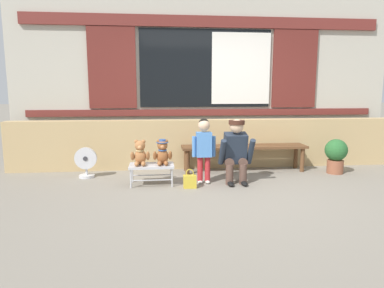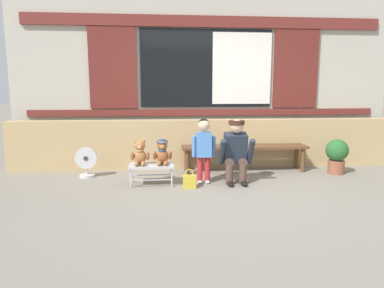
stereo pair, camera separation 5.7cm
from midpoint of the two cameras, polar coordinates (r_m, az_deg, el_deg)
ground_plane at (r=4.78m, az=5.55°, el=-7.63°), size 60.00×60.00×0.00m
brick_low_wall at (r=6.06m, az=3.12°, el=0.07°), size 6.84×0.25×0.85m
shop_facade at (r=6.52m, az=2.60°, el=13.45°), size 6.98×0.26×3.74m
wooden_bench_long at (r=5.82m, az=8.99°, el=-0.92°), size 2.10×0.40×0.44m
small_display_bench at (r=5.00m, az=-6.44°, el=-3.76°), size 0.64×0.36×0.30m
teddy_bear_plain at (r=4.96m, az=-8.33°, el=-1.56°), size 0.28×0.26×0.36m
teddy_bear_with_hat at (r=4.96m, az=-4.64°, el=-1.41°), size 0.28×0.27×0.36m
child_standing at (r=4.98m, az=2.29°, el=0.06°), size 0.35×0.18×0.96m
adult_crouching at (r=5.06m, az=7.65°, el=-1.16°), size 0.50×0.49×0.95m
handbag_on_ground at (r=4.84m, az=-0.09°, el=-6.20°), size 0.18×0.11×0.27m
potted_plant at (r=6.09m, az=23.21°, el=-1.59°), size 0.36×0.36×0.57m
floor_fan at (r=5.62m, az=-16.89°, el=-2.95°), size 0.34×0.24×0.48m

